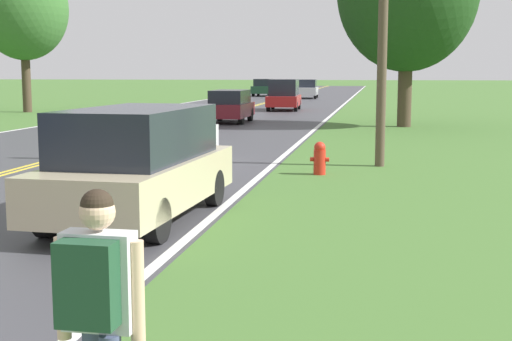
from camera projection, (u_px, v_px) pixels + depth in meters
hitchhiker_person at (97, 297)px, 4.33m from camera, size 0.58×0.42×1.70m
fire_hydrant at (320, 158)px, 16.62m from camera, size 0.44×0.28×0.77m
tree_left_verge at (23, 9)px, 41.26m from camera, size 5.15×5.15×8.95m
car_champagne_van_approaching at (139, 162)px, 11.43m from camera, size 2.10×4.74×1.82m
car_white_sedan_mid_near at (167, 137)px, 18.23m from camera, size 1.89×4.13×1.37m
car_maroon_hatchback_mid_far at (230, 105)px, 33.39m from camera, size 1.75×3.86×1.52m
car_red_van_receding at (284, 94)px, 43.74m from camera, size 2.05×4.29×1.91m
car_silver_sedan_distant at (306, 89)px, 63.14m from camera, size 2.09×4.48×1.67m
car_dark_green_sedan_horizon at (263, 88)px, 68.83m from camera, size 1.73×4.47×1.66m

